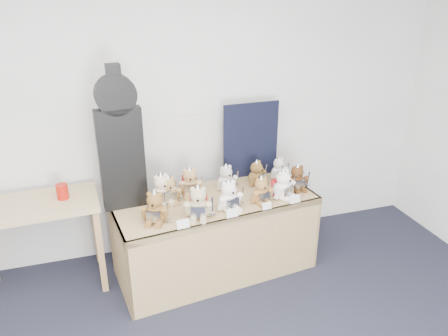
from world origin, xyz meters
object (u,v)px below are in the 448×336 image
object	(u,v)px
teddy_front_end	(297,179)
guitar_case	(120,141)
side_table	(37,217)
red_cup	(62,192)
teddy_back_end	(279,169)
teddy_back_centre_left	(190,183)
teddy_front_left	(198,204)
teddy_back_centre_right	(226,179)
teddy_front_far_right	(284,185)
teddy_front_right	(261,191)
teddy_front_centre	(229,197)
teddy_back_left	(162,190)
teddy_front_far_left	(155,209)
display_table	(218,219)
teddy_back_far_left	(169,191)
teddy_back_right	(257,174)

from	to	relation	value
teddy_front_end	guitar_case	bearing A→B (deg)	172.66
side_table	red_cup	xyz separation A→B (m)	(0.22, 0.02, 0.19)
red_cup	teddy_front_end	size ratio (longest dim) A/B	0.48
teddy_back_end	side_table	bearing A→B (deg)	169.09
teddy_back_centre_left	teddy_front_left	bearing A→B (deg)	-86.13
side_table	teddy_back_end	size ratio (longest dim) A/B	4.29
teddy_front_left	teddy_back_centre_left	xyz separation A→B (m)	(0.03, 0.41, -0.01)
teddy_front_end	teddy_back_centre_right	world-z (taller)	teddy_back_centre_right
teddy_back_centre_left	teddy_front_far_right	bearing A→B (deg)	-13.76
teddy_front_right	teddy_back_centre_left	bearing A→B (deg)	138.93
teddy_front_centre	teddy_back_left	xyz separation A→B (m)	(-0.49, 0.28, 0.00)
teddy_back_left	teddy_front_end	bearing A→B (deg)	-20.18
side_table	teddy_back_centre_right	xyz separation A→B (m)	(1.58, -0.04, 0.14)
teddy_front_centre	teddy_front_far_left	bearing A→B (deg)	168.76
side_table	teddy_back_centre_right	bearing A→B (deg)	-4.51
teddy_front_right	teddy_front_end	xyz separation A→B (m)	(0.39, 0.14, 0.00)
display_table	teddy_front_far_right	world-z (taller)	teddy_front_far_right
teddy_front_far_right	side_table	bearing A→B (deg)	141.97
display_table	teddy_back_left	distance (m)	0.54
teddy_front_right	teddy_back_far_left	bearing A→B (deg)	153.13
teddy_back_far_left	teddy_back_centre_right	bearing A→B (deg)	5.23
red_cup	teddy_back_right	bearing A→B (deg)	-1.59
display_table	teddy_front_far_left	distance (m)	0.63
teddy_front_left	teddy_back_centre_right	world-z (taller)	teddy_front_left
guitar_case	teddy_back_end	size ratio (longest dim) A/B	5.04
guitar_case	teddy_front_right	bearing A→B (deg)	-18.63
teddy_front_left	teddy_back_left	xyz separation A→B (m)	(-0.23, 0.33, -0.00)
teddy_front_centre	teddy_back_left	world-z (taller)	teddy_back_left
teddy_front_far_left	teddy_front_far_right	xyz separation A→B (m)	(1.10, 0.08, -0.00)
teddy_front_right	teddy_front_end	distance (m)	0.42
teddy_front_centre	teddy_back_left	size ratio (longest dim) A/B	0.99
teddy_front_far_left	teddy_back_centre_left	xyz separation A→B (m)	(0.36, 0.38, -0.01)
teddy_back_left	teddy_front_far_right	bearing A→B (deg)	-27.18
teddy_back_centre_left	teddy_back_end	size ratio (longest dim) A/B	1.20
teddy_back_end	teddy_front_far_left	bearing A→B (deg)	-171.52
red_cup	teddy_front_far_left	xyz separation A→B (m)	(0.67, -0.44, -0.04)
display_table	teddy_front_left	distance (m)	0.39
side_table	teddy_front_left	xyz separation A→B (m)	(1.22, -0.45, 0.16)
teddy_front_left	teddy_back_centre_left	world-z (taller)	teddy_front_left
teddy_back_left	teddy_back_right	distance (m)	0.88
display_table	teddy_front_end	bearing A→B (deg)	-4.26
teddy_front_left	teddy_back_right	xyz separation A→B (m)	(0.65, 0.42, -0.02)
teddy_front_far_right	display_table	bearing A→B (deg)	144.01
teddy_front_right	teddy_back_far_left	world-z (taller)	teddy_back_far_left
teddy_front_far_left	teddy_back_centre_left	distance (m)	0.53
teddy_back_left	display_table	bearing A→B (deg)	-32.90
teddy_front_left	teddy_back_centre_left	size ratio (longest dim) A/B	1.09
teddy_back_right	teddy_back_far_left	world-z (taller)	teddy_back_far_left
side_table	teddy_front_end	size ratio (longest dim) A/B	3.78
teddy_front_centre	teddy_back_centre_right	distance (m)	0.37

